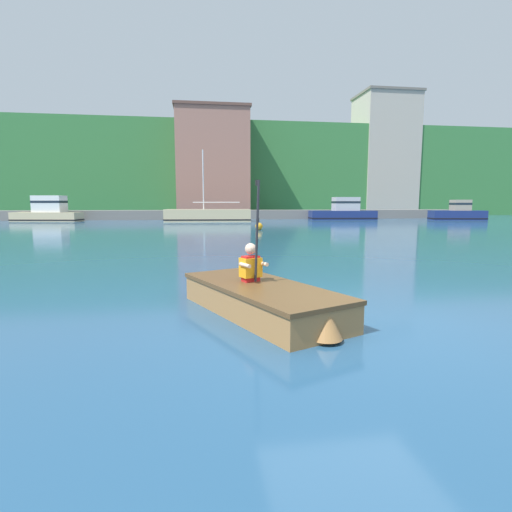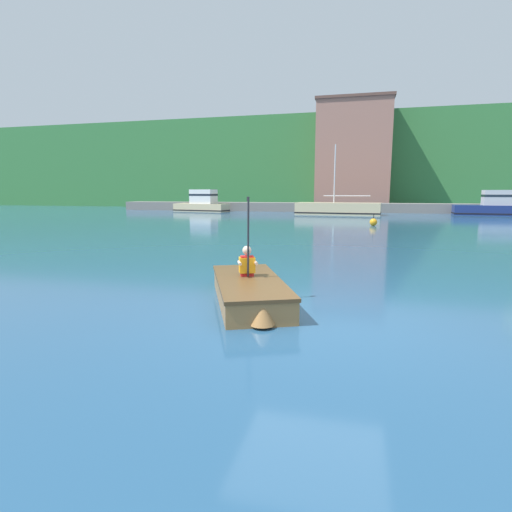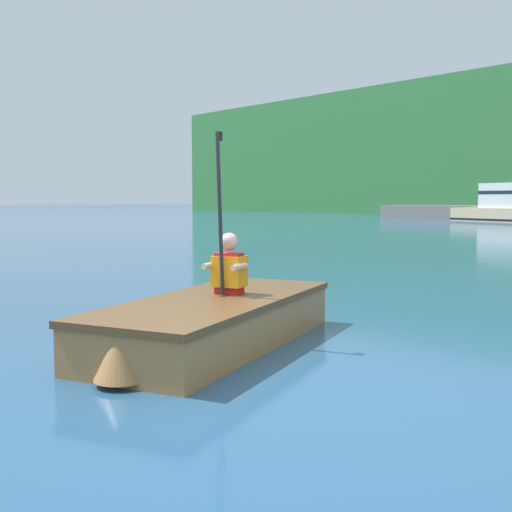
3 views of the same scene
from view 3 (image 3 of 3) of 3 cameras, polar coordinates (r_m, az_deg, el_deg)
The scene contains 4 objects.
ground_plane at distance 4.54m, azimuth -0.16°, elevation -11.81°, with size 300.00×300.00×0.00m, color navy.
moored_boat_dock_west_end at distance 39.92m, azimuth 20.99°, elevation 4.04°, with size 6.04×2.90×2.25m.
rowboat_foreground at distance 5.79m, azimuth -3.92°, elevation -5.63°, with size 2.23×3.16×0.43m.
person_paddler at distance 6.00m, azimuth -2.45°, elevation -0.81°, with size 0.43×0.43×1.49m.
Camera 3 is at (3.25, -2.88, 1.32)m, focal length 45.00 mm.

